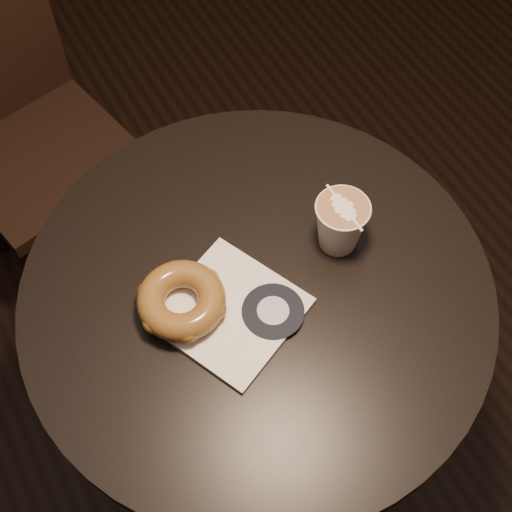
% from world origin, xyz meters
% --- Properties ---
extents(cafe_table, '(0.70, 0.70, 0.75)m').
position_xyz_m(cafe_table, '(0.00, 0.00, 0.55)').
color(cafe_table, black).
rests_on(cafe_table, ground).
extents(chair, '(0.43, 0.43, 0.91)m').
position_xyz_m(chair, '(-0.18, 0.77, 0.51)').
color(chair, black).
rests_on(chair, ground).
extents(pastry_bag, '(0.23, 0.23, 0.01)m').
position_xyz_m(pastry_bag, '(-0.05, -0.02, 0.75)').
color(pastry_bag, white).
rests_on(pastry_bag, cafe_table).
extents(doughnut, '(0.13, 0.13, 0.04)m').
position_xyz_m(doughnut, '(-0.11, 0.02, 0.78)').
color(doughnut, brown).
rests_on(doughnut, pastry_bag).
extents(latte_cup, '(0.08, 0.08, 0.09)m').
position_xyz_m(latte_cup, '(0.15, 0.01, 0.80)').
color(latte_cup, silver).
rests_on(latte_cup, cafe_table).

